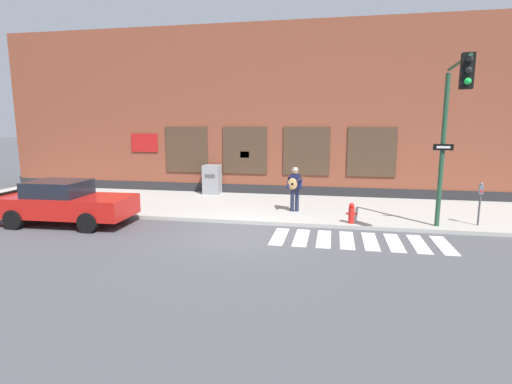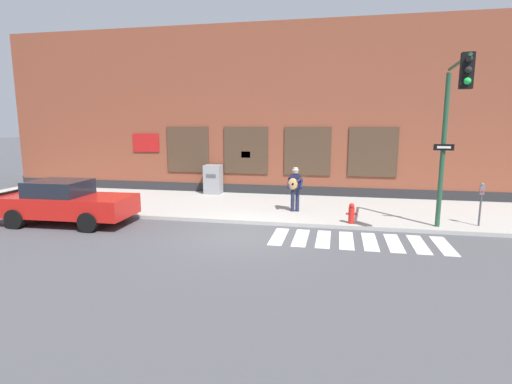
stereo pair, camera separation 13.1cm
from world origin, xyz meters
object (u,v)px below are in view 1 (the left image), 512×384
at_px(fire_hydrant, 351,213).
at_px(busker, 295,186).
at_px(parking_meter, 480,197).
at_px(utility_box, 212,179).
at_px(red_car, 64,203).
at_px(traffic_light, 452,117).

bearing_deg(fire_hydrant, busker, 144.40).
bearing_deg(parking_meter, fire_hydrant, -172.92).
bearing_deg(parking_meter, utility_box, 158.23).
bearing_deg(red_car, utility_box, 61.56).
distance_m(busker, parking_meter, 6.29).
bearing_deg(traffic_light, busker, 153.03).
height_order(parking_meter, utility_box, parking_meter).
height_order(red_car, busker, busker).
bearing_deg(utility_box, busker, -36.86).
xyz_separation_m(red_car, parking_meter, (13.88, 2.06, 0.30)).
bearing_deg(fire_hydrant, utility_box, 143.55).
bearing_deg(red_car, traffic_light, 2.83).
height_order(traffic_light, utility_box, traffic_light).
bearing_deg(busker, red_car, -158.38).
bearing_deg(traffic_light, fire_hydrant, 160.83).
relative_size(red_car, fire_hydrant, 6.65).
bearing_deg(busker, parking_meter, -8.97).
bearing_deg(parking_meter, busker, 171.03).
bearing_deg(busker, utility_box, 143.14).
distance_m(traffic_light, parking_meter, 3.29).
xyz_separation_m(parking_meter, fire_hydrant, (-4.13, -0.51, -0.60)).
bearing_deg(red_car, parking_meter, 8.43).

